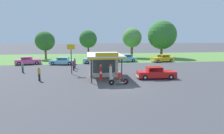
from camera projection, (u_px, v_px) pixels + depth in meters
name	position (u px, v px, depth m)	size (l,w,h in m)	color
ground_plane	(120.00, 86.00, 20.56)	(300.00, 300.00, 0.00)	#424247
grass_verge_strip	(100.00, 57.00, 49.91)	(120.00, 24.00, 0.01)	#56843D
service_station_kiosk	(103.00, 63.00, 26.02)	(4.47, 6.94, 3.59)	beige
gas_pump_nearside	(101.00, 73.00, 23.07)	(0.44, 0.44, 2.03)	slate
gas_pump_offside	(111.00, 73.00, 23.23)	(0.44, 0.44, 2.03)	slate
motorcycle_with_rider	(119.00, 79.00, 21.09)	(2.31, 0.70, 1.58)	black
featured_classic_sedan	(156.00, 73.00, 24.36)	(5.22, 2.10, 1.53)	red
parked_car_back_row_centre_left	(162.00, 58.00, 41.15)	(5.60, 3.18, 1.54)	gold
parked_car_back_row_far_left	(28.00, 61.00, 37.00)	(5.13, 2.77, 1.52)	#E55993
parked_car_back_row_centre_right	(125.00, 58.00, 40.93)	(5.37, 2.13, 1.64)	#7AC6D1
parked_car_back_row_left	(96.00, 60.00, 38.63)	(5.37, 2.18, 1.63)	#7AC6D1
parked_car_back_row_far_right	(63.00, 61.00, 36.72)	(5.23, 2.70, 1.46)	#7AC6D1
bystander_chatting_near_pumps	(74.00, 65.00, 30.25)	(0.36, 0.36, 1.64)	black
bystander_admiring_sedan	(23.00, 67.00, 28.43)	(0.34, 0.34, 1.50)	#2D3351
bystander_leaning_by_kiosk	(39.00, 74.00, 22.90)	(0.34, 0.34, 1.72)	black
bystander_standing_back_lot	(75.00, 63.00, 32.25)	(0.34, 0.34, 1.77)	#2D3351
tree_oak_centre	(162.00, 35.00, 48.85)	(7.47, 7.47, 9.68)	brown
tree_oak_far_left	(88.00, 40.00, 47.49)	(4.48, 4.48, 7.14)	brown
tree_oak_distant_spare	(132.00, 38.00, 48.97)	(5.04, 5.04, 7.74)	brown
tree_oak_right	(45.00, 41.00, 45.26)	(4.70, 4.70, 6.78)	brown
roadside_pole_sign	(71.00, 54.00, 26.85)	(1.10, 0.12, 4.33)	black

